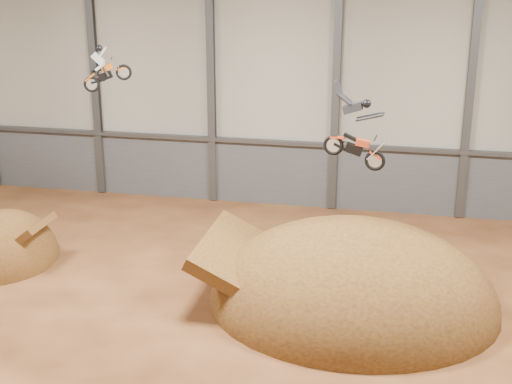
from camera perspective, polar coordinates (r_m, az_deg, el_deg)
floor at (r=26.32m, az=-4.94°, el=-11.47°), size 40.00×40.00×0.00m
back_wall at (r=37.90m, az=1.40°, el=9.17°), size 40.00×0.10×14.00m
lower_band_back at (r=39.00m, az=1.31°, el=1.51°), size 39.80×0.18×3.50m
steel_rail at (r=38.37m, az=1.29°, el=4.02°), size 39.80×0.35×0.20m
steel_column_1 at (r=40.75m, az=-12.80°, el=9.37°), size 0.40×0.36×13.90m
steel_column_2 at (r=38.46m, az=-3.61°, el=9.27°), size 0.40×0.36×13.90m
steel_column_3 at (r=37.24m, az=6.45°, el=8.89°), size 0.40×0.36×13.90m
steel_column_4 at (r=37.20m, az=16.82°, el=8.22°), size 0.40×0.36×13.90m
takeoff_ramp at (r=34.13m, az=-19.45°, el=-5.25°), size 4.66×5.38×4.66m
landing_ramp at (r=28.73m, az=7.67°, el=-8.86°), size 11.32×10.01×6.53m
fmx_rider_a at (r=30.99m, az=-11.65°, el=10.07°), size 2.74×1.56×2.50m
fmx_rider_b at (r=26.71m, az=7.71°, el=5.22°), size 3.92×1.15×3.57m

